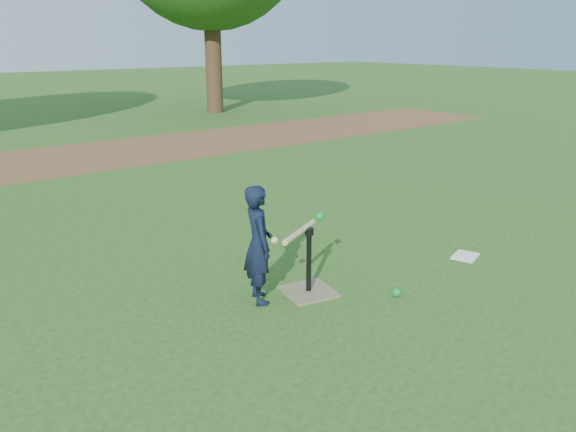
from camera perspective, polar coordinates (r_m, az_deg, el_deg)
ground at (r=4.82m, az=-0.25°, el=-9.38°), size 80.00×80.00×0.00m
dirt_strip at (r=11.42m, az=-24.04°, el=5.02°), size 24.00×3.00×0.01m
child at (r=4.77m, az=-3.02°, el=-2.90°), size 0.36×0.44×1.04m
wiffle_ball_ground at (r=5.10m, az=10.96°, el=-7.63°), size 0.08×0.08×0.08m
clipboard at (r=6.19m, az=17.56°, el=-3.90°), size 0.36×0.32×0.01m
batting_tee at (r=5.06m, az=2.11°, el=-6.66°), size 0.51×0.51×0.61m
swing_action at (r=4.82m, az=1.41°, el=-1.35°), size 0.70×0.32×0.12m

